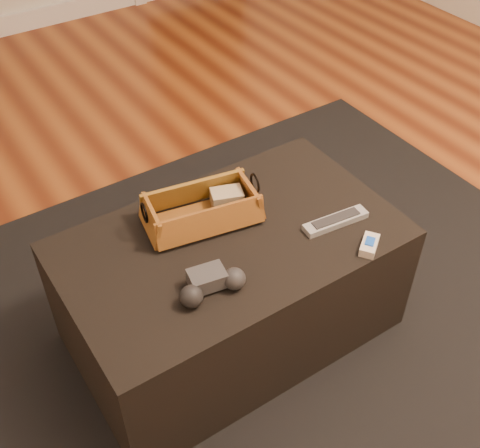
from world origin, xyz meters
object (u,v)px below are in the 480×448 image
tv_remote (198,219)px  game_controller (211,284)px  wicker_basket (202,210)px  silver_remote (336,221)px  cream_gadget (369,245)px  ottoman (231,286)px

tv_remote → game_controller: game_controller is taller
wicker_basket → silver_remote: wicker_basket is taller
tv_remote → cream_gadget: 0.51m
ottoman → silver_remote: (0.30, -0.12, 0.22)m
ottoman → wicker_basket: (-0.03, 0.11, 0.25)m
ottoman → game_controller: size_ratio=5.20×
game_controller → cream_gadget: game_controller is taller
ottoman → tv_remote: (-0.05, 0.10, 0.23)m
wicker_basket → cream_gadget: (0.34, -0.37, -0.03)m
wicker_basket → tv_remote: bearing=-153.4°
game_controller → silver_remote: 0.45m
wicker_basket → game_controller: wicker_basket is taller
silver_remote → cream_gadget: size_ratio=2.26×
game_controller → tv_remote: bearing=66.6°
game_controller → cream_gadget: 0.48m
game_controller → cream_gadget: size_ratio=2.04×
tv_remote → silver_remote: tv_remote is taller
cream_gadget → ottoman: bearing=140.1°
tv_remote → ottoman: bearing=-60.0°
tv_remote → cream_gadget: (0.36, -0.36, -0.01)m
tv_remote → silver_remote: (0.35, -0.22, -0.01)m
ottoman → cream_gadget: cream_gadget is taller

